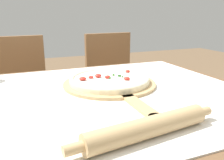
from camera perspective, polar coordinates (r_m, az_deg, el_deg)
The scene contains 7 objects.
dining_table at distance 0.98m, azimuth -1.18°, elevation -9.20°, with size 1.21×1.03×0.74m.
towel_cloth at distance 0.94m, azimuth -1.22°, elevation -3.35°, with size 1.13×0.95×0.00m.
pizza_peel at distance 1.02m, azimuth -0.20°, elevation -1.15°, with size 0.40×0.61×0.01m.
pizza at distance 1.04m, azimuth -0.63°, elevation 0.15°, with size 0.35×0.35×0.03m.
rolling_pin at distance 0.61m, azimuth 8.69°, elevation -11.22°, with size 0.44×0.10×0.05m.
chair_left at distance 1.74m, azimuth -21.04°, elevation -2.88°, with size 0.43×0.43×0.90m.
chair_right at distance 1.87m, azimuth 0.26°, elevation -0.56°, with size 0.43×0.43×0.90m.
Camera 1 is at (-0.31, -0.83, 1.05)m, focal length 38.00 mm.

